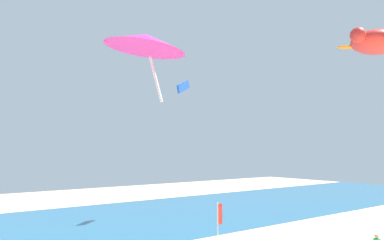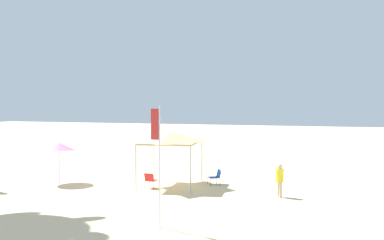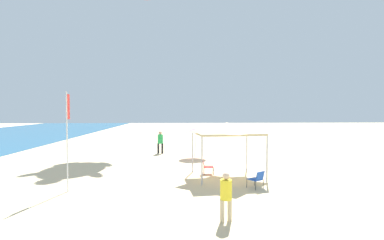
% 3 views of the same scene
% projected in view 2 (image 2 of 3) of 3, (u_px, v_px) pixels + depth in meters
% --- Properties ---
extents(ground, '(120.00, 120.00, 0.10)m').
position_uv_depth(ground, '(136.00, 183.00, 23.88)').
color(ground, beige).
extents(canopy_tent, '(3.24, 3.61, 2.90)m').
position_uv_depth(canopy_tent, '(171.00, 138.00, 22.79)').
color(canopy_tent, '#B7B7BC').
rests_on(canopy_tent, ground).
extents(beach_umbrella, '(1.94, 1.94, 2.36)m').
position_uv_depth(beach_umbrella, '(59.00, 147.00, 23.46)').
color(beach_umbrella, silver).
rests_on(beach_umbrella, ground).
extents(folding_chair_near_cooler, '(0.57, 0.66, 0.82)m').
position_uv_depth(folding_chair_near_cooler, '(150.00, 179.00, 22.15)').
color(folding_chair_near_cooler, black).
rests_on(folding_chair_near_cooler, ground).
extents(folding_chair_facing_ocean, '(0.81, 0.77, 0.82)m').
position_uv_depth(folding_chair_facing_ocean, '(216.00, 176.00, 23.16)').
color(folding_chair_facing_ocean, black).
rests_on(folding_chair_facing_ocean, ground).
extents(banner_flag, '(0.36, 0.06, 4.35)m').
position_uv_depth(banner_flag, '(158.00, 155.00, 15.10)').
color(banner_flag, silver).
rests_on(banner_flag, ground).
extents(person_by_tent, '(0.37, 0.40, 1.58)m').
position_uv_depth(person_by_tent, '(280.00, 178.00, 20.12)').
color(person_by_tent, '#C6B28C').
rests_on(person_by_tent, ground).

